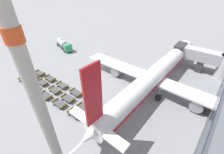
% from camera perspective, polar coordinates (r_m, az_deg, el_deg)
% --- Properties ---
extents(ground_plane, '(500.00, 500.00, 0.00)m').
position_cam_1_polar(ground_plane, '(45.68, -4.61, 5.22)').
color(ground_plane, gray).
extents(jet_bridge, '(15.96, 5.47, 6.25)m').
position_cam_1_polar(jet_bridge, '(46.82, 33.48, 5.26)').
color(jet_bridge, '#B2B5BA').
rests_on(jet_bridge, ground_plane).
extents(airplane, '(37.40, 44.64, 14.22)m').
position_cam_1_polar(airplane, '(34.95, 16.26, 0.81)').
color(airplane, white).
rests_on(airplane, ground_plane).
extents(fuel_tanker_primary, '(9.96, 4.87, 3.07)m').
position_cam_1_polar(fuel_tanker_primary, '(58.45, -17.96, 11.67)').
color(fuel_tanker_primary, '#2D8C5B').
rests_on(fuel_tanker_primary, ground_plane).
extents(service_van, '(5.23, 3.21, 2.23)m').
position_cam_1_polar(service_van, '(58.86, -31.96, 8.15)').
color(service_van, gray).
rests_on(service_van, ground_plane).
extents(baggage_dolly_row_near_col_a, '(3.59, 1.82, 0.92)m').
position_cam_1_polar(baggage_dolly_row_near_col_a, '(42.99, -30.43, -1.06)').
color(baggage_dolly_row_near_col_a, '#424449').
rests_on(baggage_dolly_row_near_col_a, ground_plane).
extents(baggage_dolly_row_near_col_b, '(3.59, 1.82, 0.92)m').
position_cam_1_polar(baggage_dolly_row_near_col_b, '(39.29, -27.48, -3.36)').
color(baggage_dolly_row_near_col_b, '#424449').
rests_on(baggage_dolly_row_near_col_b, ground_plane).
extents(baggage_dolly_row_near_col_c, '(3.55, 1.71, 0.92)m').
position_cam_1_polar(baggage_dolly_row_near_col_c, '(35.50, -23.93, -6.48)').
color(baggage_dolly_row_near_col_c, '#424449').
rests_on(baggage_dolly_row_near_col_c, ground_plane).
extents(baggage_dolly_row_near_col_d, '(3.59, 1.81, 0.92)m').
position_cam_1_polar(baggage_dolly_row_near_col_d, '(32.41, -19.32, -9.58)').
color(baggage_dolly_row_near_col_d, '#424449').
rests_on(baggage_dolly_row_near_col_d, ground_plane).
extents(baggage_dolly_row_near_col_e, '(3.60, 1.87, 0.92)m').
position_cam_1_polar(baggage_dolly_row_near_col_e, '(29.60, -13.84, -13.42)').
color(baggage_dolly_row_near_col_e, '#424449').
rests_on(baggage_dolly_row_near_col_e, ground_plane).
extents(baggage_dolly_row_mid_a_col_a, '(3.61, 1.91, 0.92)m').
position_cam_1_polar(baggage_dolly_row_mid_a_col_a, '(43.47, -27.87, 0.16)').
color(baggage_dolly_row_mid_a_col_a, '#424449').
rests_on(baggage_dolly_row_mid_a_col_a, ground_plane).
extents(baggage_dolly_row_mid_a_col_b, '(3.57, 1.76, 0.92)m').
position_cam_1_polar(baggage_dolly_row_mid_a_col_b, '(39.96, -24.92, -1.94)').
color(baggage_dolly_row_mid_a_col_b, '#424449').
rests_on(baggage_dolly_row_mid_a_col_b, ground_plane).
extents(baggage_dolly_row_mid_a_col_c, '(3.55, 1.71, 0.92)m').
position_cam_1_polar(baggage_dolly_row_mid_a_col_c, '(36.31, -20.92, -4.69)').
color(baggage_dolly_row_mid_a_col_c, '#424449').
rests_on(baggage_dolly_row_mid_a_col_c, ground_plane).
extents(baggage_dolly_row_mid_a_col_d, '(3.61, 1.89, 0.92)m').
position_cam_1_polar(baggage_dolly_row_mid_a_col_d, '(33.12, -16.42, -7.84)').
color(baggage_dolly_row_mid_a_col_d, '#424449').
rests_on(baggage_dolly_row_mid_a_col_d, ground_plane).
extents(baggage_dolly_row_mid_a_col_e, '(3.55, 1.72, 0.92)m').
position_cam_1_polar(baggage_dolly_row_mid_a_col_e, '(30.34, -10.62, -11.44)').
color(baggage_dolly_row_mid_a_col_e, '#424449').
rests_on(baggage_dolly_row_mid_a_col_e, ground_plane).
extents(baggage_dolly_row_mid_b_col_a, '(3.61, 1.89, 0.92)m').
position_cam_1_polar(baggage_dolly_row_mid_b_col_a, '(44.20, -25.83, 1.32)').
color(baggage_dolly_row_mid_b_col_a, '#424449').
rests_on(baggage_dolly_row_mid_b_col_a, ground_plane).
extents(baggage_dolly_row_mid_b_col_b, '(3.57, 1.76, 0.92)m').
position_cam_1_polar(baggage_dolly_row_mid_b_col_b, '(40.77, -22.47, -0.54)').
color(baggage_dolly_row_mid_b_col_b, '#424449').
rests_on(baggage_dolly_row_mid_b_col_b, ground_plane).
extents(baggage_dolly_row_mid_b_col_c, '(3.57, 1.77, 0.92)m').
position_cam_1_polar(baggage_dolly_row_mid_b_col_c, '(37.25, -18.41, -3.04)').
color(baggage_dolly_row_mid_b_col_c, '#424449').
rests_on(baggage_dolly_row_mid_b_col_c, ground_plane).
extents(baggage_dolly_row_mid_b_col_d, '(3.56, 1.72, 0.92)m').
position_cam_1_polar(baggage_dolly_row_mid_b_col_d, '(34.17, -13.54, -5.83)').
color(baggage_dolly_row_mid_b_col_d, '#424449').
rests_on(baggage_dolly_row_mid_b_col_d, ground_plane).
extents(baggage_dolly_row_mid_b_col_e, '(3.60, 1.88, 0.92)m').
position_cam_1_polar(baggage_dolly_row_mid_b_col_e, '(31.51, -8.00, -9.05)').
color(baggage_dolly_row_mid_b_col_e, '#424449').
rests_on(baggage_dolly_row_mid_b_col_e, ground_plane).
extents(apron_light_mast, '(2.00, 0.71, 25.36)m').
position_cam_1_polar(apron_light_mast, '(10.02, -22.31, -20.15)').
color(apron_light_mast, '#ADA89E').
rests_on(apron_light_mast, ground_plane).
extents(stand_guidance_stripe, '(0.59, 30.13, 0.01)m').
position_cam_1_polar(stand_guidance_stripe, '(31.15, 3.97, -10.56)').
color(stand_guidance_stripe, white).
rests_on(stand_guidance_stripe, ground_plane).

